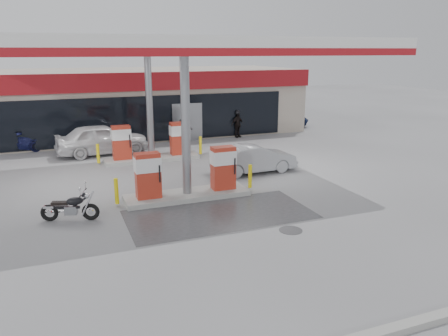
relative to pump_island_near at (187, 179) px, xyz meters
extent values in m
plane|color=gray|center=(0.00, -2.00, -0.71)|extent=(90.00, 90.00, 0.00)
cube|color=#4C4C4F|center=(0.50, -2.00, -0.71)|extent=(6.00, 3.00, 0.00)
cylinder|color=#38383A|center=(2.00, -4.00, -0.71)|extent=(0.70, 0.70, 0.01)
cube|color=beige|center=(0.00, 14.00, 1.29)|extent=(22.00, 8.00, 4.00)
cube|color=black|center=(0.00, 9.97, 0.69)|extent=(18.00, 0.10, 2.60)
cube|color=maroon|center=(0.00, 9.90, 2.79)|extent=(22.00, 0.25, 1.00)
cube|color=navy|center=(7.00, 9.85, 2.79)|extent=(3.50, 0.12, 0.80)
cube|color=gray|center=(3.00, 9.93, 0.39)|extent=(1.80, 0.14, 2.20)
cube|color=silver|center=(0.00, 3.00, 4.59)|extent=(16.00, 10.00, 0.60)
cube|color=maroon|center=(0.00, -1.95, 4.41)|extent=(16.00, 0.12, 0.24)
cube|color=maroon|center=(0.00, 7.95, 4.41)|extent=(16.00, 0.12, 0.24)
cylinder|color=gray|center=(0.00, 0.00, 1.88)|extent=(0.32, 0.32, 5.00)
cylinder|color=gray|center=(0.00, 6.00, 1.88)|extent=(0.32, 0.32, 5.00)
cube|color=#9E9E99|center=(0.00, 0.00, -0.62)|extent=(4.50, 1.30, 0.18)
cube|color=#A92C1C|center=(-1.40, 0.00, 0.27)|extent=(0.85, 0.48, 1.60)
cube|color=#A92C1C|center=(1.40, 0.00, 0.27)|extent=(0.85, 0.48, 1.60)
cube|color=silver|center=(-1.40, 0.00, 0.67)|extent=(0.88, 0.52, 0.50)
cube|color=silver|center=(1.40, 0.00, 0.67)|extent=(0.88, 0.52, 0.50)
cylinder|color=yellow|center=(-2.50, 0.00, -0.17)|extent=(0.14, 0.14, 0.90)
cylinder|color=yellow|center=(2.50, 0.00, -0.17)|extent=(0.14, 0.14, 0.90)
cube|color=#9E9E99|center=(0.00, 6.00, -0.62)|extent=(4.50, 1.30, 0.18)
cube|color=#A92C1C|center=(-1.40, 6.00, 0.27)|extent=(0.85, 0.48, 1.60)
cube|color=#A92C1C|center=(1.40, 6.00, 0.27)|extent=(0.85, 0.48, 1.60)
cube|color=silver|center=(-1.40, 6.00, 0.67)|extent=(0.88, 0.52, 0.50)
cube|color=silver|center=(1.40, 6.00, 0.67)|extent=(0.88, 0.52, 0.50)
cylinder|color=yellow|center=(-2.50, 6.00, -0.17)|extent=(0.14, 0.14, 0.90)
cylinder|color=yellow|center=(2.50, 6.00, -0.17)|extent=(0.14, 0.14, 0.90)
torus|color=black|center=(-3.45, -0.99, -0.44)|extent=(0.56, 0.28, 0.55)
torus|color=black|center=(-4.66, -0.62, -0.44)|extent=(0.56, 0.28, 0.55)
cube|color=gray|center=(-4.02, -0.81, -0.36)|extent=(0.42, 0.32, 0.28)
cube|color=black|center=(-4.15, -0.77, -0.27)|extent=(0.82, 0.33, 0.07)
ellipsoid|color=black|center=(-3.89, -0.85, -0.07)|extent=(0.58, 0.43, 0.26)
cube|color=black|center=(-4.32, -0.72, -0.12)|extent=(0.55, 0.36, 0.09)
cylinder|color=silver|center=(-3.62, -0.93, 0.21)|extent=(0.24, 0.68, 0.03)
sphere|color=silver|center=(-3.52, -0.97, 0.10)|extent=(0.17, 0.17, 0.17)
cylinder|color=silver|center=(-4.42, -0.56, -0.45)|extent=(0.81, 0.31, 0.07)
imported|color=silver|center=(-2.06, 8.20, 0.07)|extent=(4.75, 2.27, 1.57)
imported|color=#4F5054|center=(2.55, 8.80, 0.27)|extent=(0.87, 1.05, 1.97)
imported|color=#A0A3A8|center=(3.70, 2.20, -0.10)|extent=(3.77, 1.45, 1.22)
imported|color=#161949|center=(-4.50, 11.06, -0.12)|extent=(4.37, 3.03, 1.17)
imported|color=#17244D|center=(10.00, 12.00, -0.08)|extent=(4.63, 2.25, 1.27)
imported|color=black|center=(6.15, 9.80, 0.08)|extent=(1.00, 0.66, 1.58)
camera|label=1|loc=(-4.23, -14.48, 4.46)|focal=35.00mm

